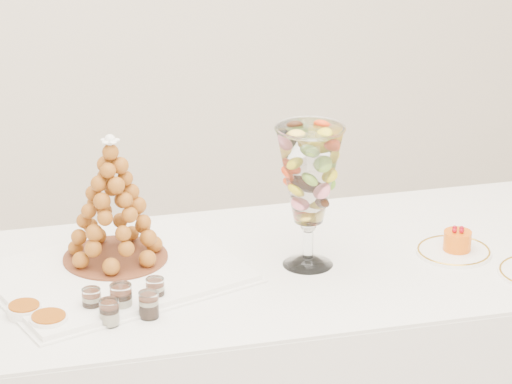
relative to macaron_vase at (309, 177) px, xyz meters
name	(u,v)px	position (x,y,z in m)	size (l,w,h in m)	color
lace_tray	(116,274)	(-0.51, 0.08, -0.24)	(0.61, 0.46, 0.02)	white
macaron_vase	(309,177)	(0.00, 0.00, 0.00)	(0.18, 0.18, 0.39)	white
cake_plate	(454,252)	(0.40, -0.06, -0.25)	(0.20, 0.20, 0.01)	white
verrine_a	(92,301)	(-0.60, -0.10, -0.22)	(0.05, 0.05, 0.06)	white
verrine_b	(121,299)	(-0.53, -0.12, -0.21)	(0.06, 0.06, 0.07)	white
verrine_c	(155,290)	(-0.44, -0.09, -0.22)	(0.05, 0.05, 0.06)	white
verrine_d	(109,313)	(-0.57, -0.17, -0.22)	(0.05, 0.05, 0.07)	white
verrine_e	(149,305)	(-0.47, -0.16, -0.22)	(0.05, 0.05, 0.07)	white
ramekin_back	(24,311)	(-0.76, -0.06, -0.24)	(0.09, 0.09, 0.03)	white
ramekin_front	(49,322)	(-0.72, -0.14, -0.24)	(0.09, 0.09, 0.03)	white
croquembouche	(113,200)	(-0.49, 0.15, -0.06)	(0.28, 0.28, 0.35)	brown
mousse_cake	(457,240)	(0.41, -0.06, -0.21)	(0.08, 0.08, 0.07)	orange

